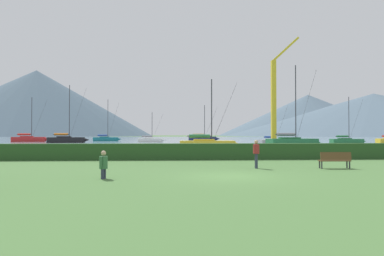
{
  "coord_description": "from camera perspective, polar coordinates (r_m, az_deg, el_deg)",
  "views": [
    {
      "loc": [
        -2.73,
        -16.39,
        1.98
      ],
      "look_at": [
        1.9,
        63.03,
        3.37
      ],
      "focal_mm": 32.83,
      "sensor_mm": 36.0,
      "label": 1
    }
  ],
  "objects": [
    {
      "name": "person_standing_walker",
      "position": [
        20.67,
        10.39,
        -3.78
      ],
      "size": [
        0.36,
        0.57,
        1.65
      ],
      "rotation": [
        0.0,
        0.0,
        -0.06
      ],
      "color": "#2D3347",
      "rests_on": "ground_plane"
    },
    {
      "name": "distant_hill_central_peak",
      "position": [
        424.67,
        27.41,
        1.93
      ],
      "size": [
        318.44,
        318.44,
        45.65
      ],
      "primitive_type": "cone",
      "color": "#4C6070",
      "rests_on": "ground_plane"
    },
    {
      "name": "sailboat_slip_7",
      "position": [
        87.93,
        -6.78,
        -1.92
      ],
      "size": [
        6.83,
        2.08,
        7.47
      ],
      "rotation": [
        0.0,
        0.0,
        -0.01
      ],
      "color": "white",
      "rests_on": "harbor_water"
    },
    {
      "name": "sailboat_slip_4",
      "position": [
        101.88,
        1.75,
        -1.69
      ],
      "size": [
        9.26,
        3.19,
        10.4
      ],
      "rotation": [
        0.0,
        0.0,
        -0.06
      ],
      "color": "navy",
      "rests_on": "harbor_water"
    },
    {
      "name": "sailboat_slip_1",
      "position": [
        58.28,
        16.05,
        -2.14
      ],
      "size": [
        9.4,
        4.12,
        13.06
      ],
      "rotation": [
        0.0,
        0.0,
        0.18
      ],
      "color": "#236B38",
      "rests_on": "harbor_water"
    },
    {
      "name": "sailboat_slip_9",
      "position": [
        78.9,
        23.87,
        -1.91
      ],
      "size": [
        7.33,
        2.38,
        9.67
      ],
      "rotation": [
        0.0,
        0.0,
        -0.04
      ],
      "color": "#236B38",
      "rests_on": "harbor_water"
    },
    {
      "name": "person_seated_viewer",
      "position": [
        16.08,
        -14.19,
        -5.59
      ],
      "size": [
        0.36,
        0.55,
        1.25
      ],
      "rotation": [
        0.0,
        0.0,
        -0.28
      ],
      "color": "#2D3347",
      "rests_on": "ground_plane"
    },
    {
      "name": "harbor_water",
      "position": [
        153.43,
        -2.32,
        -1.74
      ],
      "size": [
        320.0,
        246.0,
        0.0
      ],
      "primitive_type": "cube",
      "color": "gray",
      "rests_on": "ground_plane"
    },
    {
      "name": "park_bench_near_path",
      "position": [
        21.84,
        22.21,
        -4.73
      ],
      "size": [
        1.78,
        0.54,
        0.95
      ],
      "rotation": [
        0.0,
        0.0,
        -0.04
      ],
      "color": "brown",
      "rests_on": "ground_plane"
    },
    {
      "name": "sailboat_slip_0",
      "position": [
        70.58,
        13.18,
        -2.13
      ],
      "size": [
        6.87,
        3.07,
        8.46
      ],
      "rotation": [
        0.0,
        0.0,
        0.19
      ],
      "color": "#9E9EA3",
      "rests_on": "harbor_water"
    },
    {
      "name": "hedge_line",
      "position": [
        27.56,
        2.35,
        -3.83
      ],
      "size": [
        80.0,
        1.2,
        1.25
      ],
      "primitive_type": "cube",
      "color": "#284C23",
      "rests_on": "ground_plane"
    },
    {
      "name": "distant_hill_east_ridge",
      "position": [
        397.93,
        -23.98,
        3.72
      ],
      "size": [
        239.68,
        239.68,
        68.21
      ],
      "primitive_type": "cone",
      "color": "#425666",
      "rests_on": "ground_plane"
    },
    {
      "name": "sailboat_slip_5",
      "position": [
        100.19,
        -24.93,
        -1.6
      ],
      "size": [
        9.37,
        4.24,
        11.56
      ],
      "rotation": [
        0.0,
        0.0,
        0.2
      ],
      "color": "red",
      "rests_on": "harbor_water"
    },
    {
      "name": "sailboat_slip_6",
      "position": [
        103.29,
        -13.78,
        -1.7
      ],
      "size": [
        7.92,
        2.65,
        11.89
      ],
      "rotation": [
        0.0,
        0.0,
        0.05
      ],
      "color": "#19707A",
      "rests_on": "harbor_water"
    },
    {
      "name": "dock_crane",
      "position": [
        64.96,
        13.24,
        3.25
      ],
      "size": [
        5.74,
        2.0,
        19.66
      ],
      "color": "#333338",
      "rests_on": "ground_plane"
    },
    {
      "name": "sailboat_slip_2",
      "position": [
        86.05,
        -19.68,
        -1.74
      ],
      "size": [
        9.4,
        3.5,
        13.38
      ],
      "rotation": [
        0.0,
        0.0,
        0.1
      ],
      "color": "black",
      "rests_on": "harbor_water"
    },
    {
      "name": "sailboat_slip_3",
      "position": [
        45.86,
        2.59,
        -2.63
      ],
      "size": [
        8.25,
        2.57,
        9.18
      ],
      "rotation": [
        0.0,
        0.0,
        -0.02
      ],
      "color": "gold",
      "rests_on": "harbor_water"
    },
    {
      "name": "ground_plane",
      "position": [
        16.73,
        6.13,
        -7.8
      ],
      "size": [
        1000.0,
        1000.0,
        0.0
      ],
      "primitive_type": "plane",
      "color": "#477038"
    },
    {
      "name": "distant_hill_west_ridge",
      "position": [
        444.84,
        18.34,
        1.98
      ],
      "size": [
        216.67,
        216.67,
        49.45
      ],
      "primitive_type": "cone",
      "color": "#4C6070",
      "rests_on": "ground_plane"
    }
  ]
}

